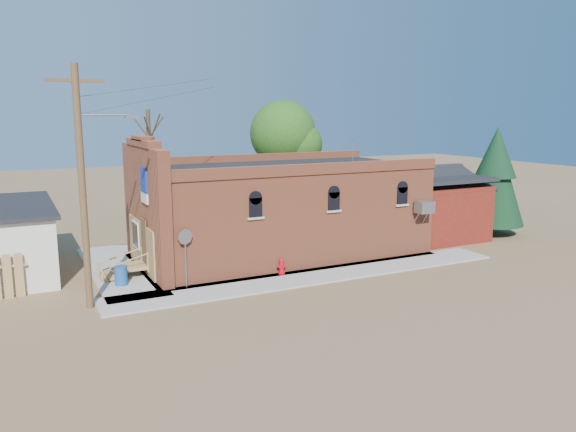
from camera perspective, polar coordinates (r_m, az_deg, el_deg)
name	(u,v)px	position (r m, az deg, el deg)	size (l,w,h in m)	color
ground	(296,287)	(24.03, 0.86, -7.20)	(120.00, 120.00, 0.00)	olive
sidewalk_south	(317,276)	(25.46, 2.93, -6.10)	(19.00, 2.20, 0.08)	#9E9991
sidewalk_west	(118,270)	(27.61, -16.84, -5.23)	(2.60, 10.00, 0.08)	#9E9991
brick_bar	(276,210)	(28.98, -1.27, 0.61)	(16.40, 7.97, 6.30)	#B35836
red_shed	(425,199)	(34.34, 13.75, 1.73)	(5.40, 6.40, 4.30)	#611710
utility_pole	(84,183)	(21.79, -20.05, 3.21)	(3.12, 0.26, 9.00)	#503420
tree_bare_near	(149,136)	(34.19, -13.95, 7.91)	(2.80, 2.80, 7.65)	#4A3B2A
tree_leafy	(283,134)	(37.69, -0.53, 8.37)	(4.40, 4.40, 8.15)	#4A3B2A
evergreen_tree	(495,174)	(35.84, 20.31, 4.06)	(3.60, 3.60, 6.50)	#4A3B2A
fire_hydrant	(282,266)	(25.51, -0.66, -5.10)	(0.41, 0.37, 0.74)	#B50A15
stop_sign	(185,242)	(23.59, -10.41, -2.65)	(0.67, 0.21, 2.51)	gray
trash_barrel	(121,275)	(24.92, -16.60, -5.81)	(0.54, 0.54, 0.83)	#1C4C8C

